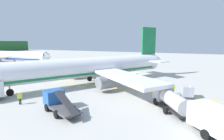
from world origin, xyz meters
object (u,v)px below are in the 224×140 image
cargo_container_near (188,92)px  airliner_foreground (91,67)px  service_truck_pushback (58,102)px  airliner_mid_apron (10,56)px  service_truck_baggage (170,99)px  crew_marshaller (20,98)px  crew_loader_left (173,88)px  cargo_container_mid (133,77)px

cargo_container_near → airliner_foreground: bearing=86.1°
airliner_foreground → service_truck_pushback: bearing=-164.4°
cargo_container_near → service_truck_pushback: bearing=131.2°
airliner_mid_apron → service_truck_pushback: size_ratio=5.85×
service_truck_baggage → cargo_container_near: (6.09, -1.74, -0.50)m
crew_marshaller → cargo_container_near: bearing=-57.6°
airliner_mid_apron → cargo_container_near: size_ratio=18.16×
crew_marshaller → crew_loader_left: (13.87, -18.19, 0.07)m
cargo_container_mid → crew_loader_left: (-5.59, -8.63, 0.01)m
crew_marshaller → crew_loader_left: crew_loader_left is taller
service_truck_baggage → cargo_container_near: 6.35m
service_truck_pushback → crew_marshaller: 6.24m
airliner_mid_apron → cargo_container_mid: (-9.08, -52.72, -2.11)m
airliner_foreground → cargo_container_mid: size_ratio=17.79×
crew_loader_left → crew_marshaller: bearing=127.3°
crew_loader_left → cargo_container_mid: bearing=57.1°
service_truck_pushback → crew_loader_left: service_truck_pushback is taller
airliner_mid_apron → service_truck_baggage: (-21.70, -61.80, -1.72)m
cargo_container_near → cargo_container_mid: (6.53, 10.82, 0.10)m
airliner_mid_apron → cargo_container_near: 65.46m
airliner_mid_apron → service_truck_baggage: airliner_mid_apron is taller
cargo_container_mid → crew_loader_left: size_ratio=1.23×
airliner_foreground → crew_marshaller: airliner_foreground is taller
airliner_mid_apron → airliner_foreground: bearing=-107.5°
service_truck_pushback → cargo_container_near: service_truck_pushback is taller
service_truck_baggage → cargo_container_mid: (12.62, 9.08, -0.39)m
cargo_container_mid → crew_marshaller: (-19.46, 9.56, -0.06)m
cargo_container_near → service_truck_baggage: bearing=164.0°
cargo_container_mid → crew_marshaller: cargo_container_mid is taller
service_truck_pushback → cargo_container_near: bearing=-48.8°
airliner_mid_apron → service_truck_baggage: 65.52m
cargo_container_mid → crew_marshaller: 21.68m
cargo_container_near → crew_loader_left: (0.94, 2.19, 0.11)m
airliner_mid_apron → crew_loader_left: size_ratio=22.33×
service_truck_pushback → airliner_foreground: bearing=15.6°
airliner_mid_apron → cargo_container_near: airliner_mid_apron is taller
service_truck_baggage → service_truck_pushback: service_truck_pushback is taller
service_truck_pushback → cargo_container_mid: 19.23m
crew_marshaller → cargo_container_mid: bearing=-26.2°
service_truck_baggage → service_truck_pushback: (-6.32, 12.42, -0.22)m
cargo_container_near → crew_loader_left: bearing=66.8°
airliner_mid_apron → service_truck_pushback: (-28.02, -49.37, -1.94)m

